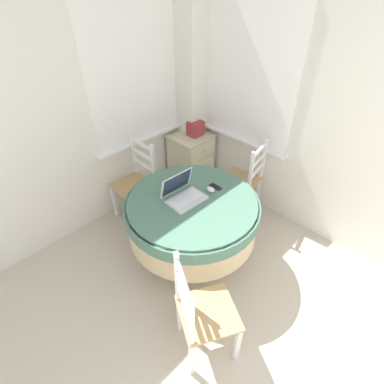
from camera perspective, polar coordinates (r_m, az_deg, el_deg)
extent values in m
cube|color=white|center=(3.30, -10.93, 21.13)|extent=(1.10, 0.01, 1.42)
cube|color=white|center=(3.55, -9.27, 9.84)|extent=(1.18, 0.07, 0.02)
cube|color=white|center=(3.31, 10.88, 21.16)|extent=(0.01, 1.10, 1.42)
cube|color=white|center=(3.55, 9.24, 9.89)|extent=(0.07, 1.18, 0.02)
cube|color=white|center=(3.69, -0.05, 20.00)|extent=(0.28, 0.28, 2.55)
cylinder|color=#4C3D2D|center=(3.14, 0.02, -11.77)|extent=(0.36, 0.36, 0.03)
cylinder|color=#4C3D2D|center=(2.87, 0.02, -7.17)|extent=(0.11, 0.11, 0.68)
cylinder|color=#CCB284|center=(2.76, 0.02, -4.78)|extent=(1.18, 1.18, 0.35)
cylinder|color=#4C7560|center=(2.68, 0.03, -2.91)|extent=(1.21, 1.21, 0.12)
cylinder|color=#4C7560|center=(2.64, 0.03, -1.80)|extent=(1.15, 1.15, 0.02)
cube|color=silver|center=(2.63, -1.00, -1.51)|extent=(0.34, 0.23, 0.02)
cube|color=silver|center=(2.63, -1.22, -1.19)|extent=(0.30, 0.14, 0.00)
cube|color=silver|center=(2.64, -3.00, 1.78)|extent=(0.34, 0.08, 0.21)
cube|color=#192338|center=(2.64, -2.93, 1.76)|extent=(0.30, 0.06, 0.19)
ellipsoid|color=white|center=(2.73, 3.55, 0.48)|extent=(0.06, 0.09, 0.04)
cube|color=black|center=(2.80, 4.51, 1.01)|extent=(0.05, 0.12, 0.01)
cube|color=black|center=(2.79, 4.52, 1.11)|extent=(0.04, 0.09, 0.00)
cube|color=tan|center=(3.36, -11.14, 1.27)|extent=(0.40, 0.39, 0.02)
cube|color=white|center=(3.55, -14.56, -1.68)|extent=(0.03, 0.03, 0.43)
cube|color=white|center=(3.32, -11.35, -4.34)|extent=(0.03, 0.03, 0.43)
cube|color=white|center=(3.69, -10.13, 0.71)|extent=(0.03, 0.03, 0.43)
cube|color=white|center=(3.46, -6.76, -1.68)|extent=(0.03, 0.03, 0.43)
cube|color=white|center=(3.42, -11.00, 7.12)|extent=(0.03, 0.03, 0.49)
cube|color=white|center=(3.18, -7.38, 5.00)|extent=(0.03, 0.03, 0.49)
cube|color=white|center=(3.21, -9.59, 8.93)|extent=(0.02, 0.34, 0.04)
cube|color=white|center=(3.27, -9.36, 6.98)|extent=(0.02, 0.34, 0.04)
cube|color=white|center=(3.34, -9.14, 5.10)|extent=(0.02, 0.34, 0.04)
cube|color=tan|center=(3.42, 9.13, 2.25)|extent=(0.47, 0.47, 0.02)
cube|color=white|center=(3.74, 7.55, 1.56)|extent=(0.04, 0.04, 0.43)
cube|color=white|center=(3.49, 5.02, -1.20)|extent=(0.04, 0.04, 0.43)
cube|color=white|center=(3.64, 12.39, -0.20)|extent=(0.04, 0.04, 0.43)
cube|color=white|center=(3.39, 10.14, -3.18)|extent=(0.04, 0.04, 0.43)
cube|color=white|center=(3.37, 13.46, 6.23)|extent=(0.04, 0.04, 0.49)
cube|color=white|center=(3.10, 11.10, 3.54)|extent=(0.04, 0.04, 0.49)
cube|color=white|center=(3.14, 12.78, 7.80)|extent=(0.34, 0.09, 0.04)
cube|color=white|center=(3.20, 12.47, 5.83)|extent=(0.34, 0.09, 0.04)
cube|color=white|center=(3.27, 12.17, 3.93)|extent=(0.34, 0.09, 0.04)
cube|color=tan|center=(2.27, 3.08, -21.96)|extent=(0.54, 0.54, 0.02)
cube|color=white|center=(2.44, 8.64, -26.75)|extent=(0.05, 0.05, 0.43)
cube|color=white|center=(2.58, 5.46, -20.34)|extent=(0.05, 0.05, 0.43)
cube|color=white|center=(2.38, -0.10, -29.16)|extent=(0.05, 0.05, 0.43)
cube|color=white|center=(2.52, -2.47, -22.30)|extent=(0.05, 0.05, 0.43)
cube|color=white|center=(1.94, -0.12, -23.61)|extent=(0.04, 0.04, 0.49)
cube|color=white|center=(2.12, -2.82, -15.82)|extent=(0.04, 0.04, 0.49)
cube|color=white|center=(1.87, -1.66, -16.47)|extent=(0.18, 0.31, 0.04)
cube|color=white|center=(1.98, -1.59, -18.63)|extent=(0.18, 0.31, 0.04)
cube|color=white|center=(2.09, -1.53, -20.57)|extent=(0.18, 0.31, 0.04)
cube|color=beige|center=(3.93, -0.21, 6.13)|extent=(0.46, 0.42, 0.68)
cube|color=beige|center=(3.76, -0.22, 10.67)|extent=(0.48, 0.45, 0.02)
cube|color=beige|center=(3.68, 2.18, 7.89)|extent=(0.40, 0.01, 0.19)
sphere|color=olive|center=(3.68, 2.28, 7.85)|extent=(0.02, 0.02, 0.02)
cube|color=beige|center=(3.80, 2.10, 4.93)|extent=(0.40, 0.01, 0.19)
sphere|color=olive|center=(3.80, 2.19, 4.88)|extent=(0.02, 0.02, 0.02)
cube|color=beige|center=(3.93, 2.03, 2.15)|extent=(0.40, 0.01, 0.19)
sphere|color=olive|center=(3.93, 2.11, 2.10)|extent=(0.02, 0.02, 0.02)
cube|color=#9E3338|center=(3.72, 0.65, 12.03)|extent=(0.17, 0.15, 0.18)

